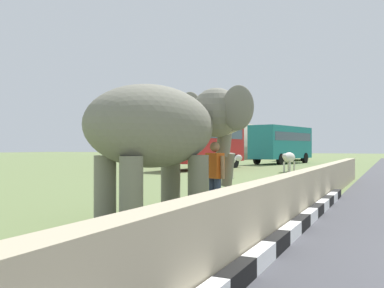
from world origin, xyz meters
name	(u,v)px	position (x,y,z in m)	size (l,w,h in m)	color
striped_curb	(269,250)	(-0.35, 3.45, 0.12)	(16.20, 0.20, 0.24)	white
barrier_parapet	(286,202)	(2.00, 3.75, 0.50)	(28.00, 0.36, 1.00)	tan
elephant	(167,129)	(1.81, 6.22, 1.91)	(4.05, 3.15, 2.93)	slate
person_handler	(215,174)	(3.03, 5.63, 0.93)	(0.39, 0.60, 1.66)	navy
bus_red	(203,140)	(21.75, 14.11, 2.08)	(8.75, 3.32, 3.50)	#B21E1E
bus_teal	(282,142)	(34.18, 11.44, 2.08)	(9.02, 4.22, 3.50)	teal
bus_white	(295,143)	(46.01, 12.67, 2.08)	(8.94, 3.35, 3.50)	silver
cow_near	(289,158)	(20.66, 7.80, 0.87)	(1.91, 0.74, 1.23)	beige
cow_mid	(223,161)	(13.99, 9.62, 0.87)	(1.71, 1.55, 1.23)	beige
hill_east	(202,157)	(55.00, 28.91, 0.00)	(33.72, 26.98, 12.34)	slate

